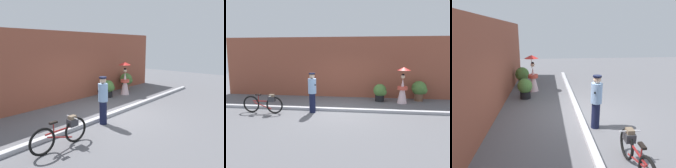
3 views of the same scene
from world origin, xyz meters
TOP-DOWN VIEW (x-y plane):
  - ground_plane at (0.00, 0.00)m, footprint 30.00×30.00m
  - building_wall at (0.00, 3.14)m, footprint 14.00×0.40m
  - sidewalk_curb at (0.00, 0.00)m, footprint 14.00×0.20m
  - bicycle_near_officer at (-2.91, -0.72)m, footprint 1.78×0.48m
  - person_officer at (-0.93, -0.37)m, footprint 0.34×0.34m
  - person_with_parasol at (3.15, 1.82)m, footprint 0.69×0.69m
  - potted_plant_by_door at (4.12, 2.46)m, footprint 0.77×0.75m
  - potted_plant_small at (2.07, 2.10)m, footprint 0.68×0.66m

SIDE VIEW (x-z plane):
  - ground_plane at x=0.00m, z-range 0.00..0.00m
  - sidewalk_curb at x=0.00m, z-range 0.00..0.12m
  - bicycle_near_officer at x=-2.91m, z-range 0.02..0.83m
  - potted_plant_small at x=2.07m, z-range 0.04..0.96m
  - potted_plant_by_door at x=4.12m, z-range 0.08..1.13m
  - person_with_parasol at x=3.15m, z-range -0.05..1.77m
  - person_officer at x=-0.93m, z-range 0.06..1.75m
  - building_wall at x=0.00m, z-range 0.00..3.40m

